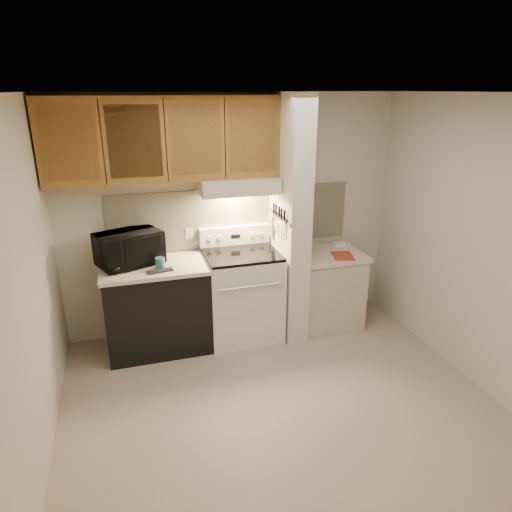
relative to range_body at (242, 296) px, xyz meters
name	(u,v)px	position (x,y,z in m)	size (l,w,h in m)	color
floor	(277,399)	(0.00, -1.16, -0.46)	(3.60, 3.60, 0.00)	tan
ceiling	(283,92)	(0.00, -1.16, 2.04)	(3.60, 3.60, 0.00)	white
wall_back	(233,216)	(0.00, 0.34, 0.79)	(3.60, 0.02, 2.50)	beige
wall_left	(25,292)	(-1.80, -1.16, 0.79)	(0.02, 3.00, 2.50)	beige
wall_right	(473,243)	(1.80, -1.16, 0.79)	(0.02, 3.00, 2.50)	beige
backsplash	(233,217)	(0.00, 0.33, 0.78)	(2.60, 0.02, 0.63)	beige
range_body	(242,296)	(0.00, 0.00, 0.00)	(0.76, 0.65, 0.92)	silver
oven_window	(250,305)	(0.00, -0.32, 0.04)	(0.50, 0.01, 0.30)	black
oven_handle	(251,287)	(0.00, -0.35, 0.26)	(0.02, 0.02, 0.65)	silver
cooktop	(242,254)	(0.00, 0.00, 0.48)	(0.74, 0.64, 0.03)	black
range_backguard	(235,235)	(0.00, 0.28, 0.59)	(0.76, 0.08, 0.20)	silver
range_display	(236,236)	(0.00, 0.24, 0.59)	(0.10, 0.01, 0.04)	black
range_knob_left_outer	(210,239)	(-0.28, 0.24, 0.59)	(0.05, 0.05, 0.02)	silver
range_knob_left_inner	(219,238)	(-0.18, 0.24, 0.59)	(0.05, 0.05, 0.02)	silver
range_knob_right_inner	(252,235)	(0.18, 0.24, 0.59)	(0.05, 0.05, 0.02)	silver
range_knob_right_outer	(261,234)	(0.28, 0.24, 0.59)	(0.05, 0.05, 0.02)	silver
dishwasher_front	(158,308)	(-0.88, 0.01, -0.03)	(1.00, 0.63, 0.87)	black
left_countertop	(154,267)	(-0.88, 0.01, 0.43)	(1.04, 0.67, 0.04)	beige
spoon_rest	(160,271)	(-0.84, -0.19, 0.46)	(0.24, 0.08, 0.02)	black
teal_jar	(160,263)	(-0.83, -0.09, 0.50)	(0.09, 0.09, 0.10)	#2B6A69
outlet	(189,234)	(-0.48, 0.32, 0.64)	(0.08, 0.01, 0.12)	beige
microwave	(129,248)	(-1.10, 0.09, 0.61)	(0.59, 0.40, 0.32)	black
partition_pillar	(289,221)	(0.51, -0.01, 0.79)	(0.22, 0.70, 2.50)	beige
pillar_trim	(279,217)	(0.39, -0.01, 0.84)	(0.01, 0.70, 0.04)	olive
knife_strip	(280,216)	(0.39, -0.06, 0.86)	(0.02, 0.42, 0.04)	black
knife_blade_a	(284,230)	(0.38, -0.21, 0.76)	(0.01, 0.04, 0.16)	silver
knife_handle_a	(285,215)	(0.38, -0.22, 0.91)	(0.02, 0.02, 0.10)	black
knife_blade_b	(282,229)	(0.38, -0.15, 0.75)	(0.01, 0.04, 0.18)	silver
knife_handle_b	(282,213)	(0.38, -0.14, 0.91)	(0.02, 0.02, 0.10)	black
knife_blade_c	(279,228)	(0.38, -0.06, 0.74)	(0.01, 0.04, 0.20)	silver
knife_handle_c	(279,212)	(0.38, -0.07, 0.91)	(0.02, 0.02, 0.10)	black
knife_blade_d	(276,223)	(0.38, 0.04, 0.76)	(0.01, 0.04, 0.16)	silver
knife_handle_d	(276,209)	(0.38, 0.03, 0.91)	(0.02, 0.02, 0.10)	black
knife_blade_e	(274,223)	(0.38, 0.10, 0.75)	(0.01, 0.04, 0.18)	silver
knife_handle_e	(274,208)	(0.38, 0.10, 0.91)	(0.02, 0.02, 0.10)	black
oven_mitt	(272,226)	(0.38, 0.17, 0.69)	(0.03, 0.09, 0.22)	slate
right_cab_base	(326,290)	(0.97, -0.01, -0.06)	(0.70, 0.60, 0.81)	beige
right_countertop	(328,254)	(0.97, -0.01, 0.37)	(0.74, 0.64, 0.04)	beige
red_folder	(343,256)	(1.07, -0.16, 0.39)	(0.21, 0.29, 0.01)	#B43725
white_box	(339,244)	(1.19, 0.17, 0.41)	(0.14, 0.09, 0.04)	white
range_hood	(238,185)	(0.00, 0.12, 1.17)	(0.78, 0.44, 0.15)	beige
hood_lip	(243,194)	(0.00, -0.08, 1.12)	(0.78, 0.04, 0.06)	beige
upper_cabinets	(164,139)	(-0.69, 0.17, 1.62)	(2.18, 0.33, 0.77)	olive
cab_door_a	(69,144)	(-1.51, 0.01, 1.62)	(0.46, 0.01, 0.63)	olive
cab_gap_a	(102,143)	(-1.23, 0.01, 1.62)	(0.01, 0.01, 0.73)	black
cab_door_b	(135,142)	(-0.96, 0.01, 1.62)	(0.46, 0.01, 0.63)	olive
cab_gap_b	(166,141)	(-0.69, 0.01, 1.62)	(0.01, 0.01, 0.73)	black
cab_door_c	(196,140)	(-0.42, 0.01, 1.62)	(0.46, 0.01, 0.63)	olive
cab_gap_c	(225,139)	(-0.14, 0.01, 1.62)	(0.01, 0.01, 0.73)	black
cab_door_d	(253,138)	(0.13, 0.01, 1.62)	(0.46, 0.01, 0.63)	olive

